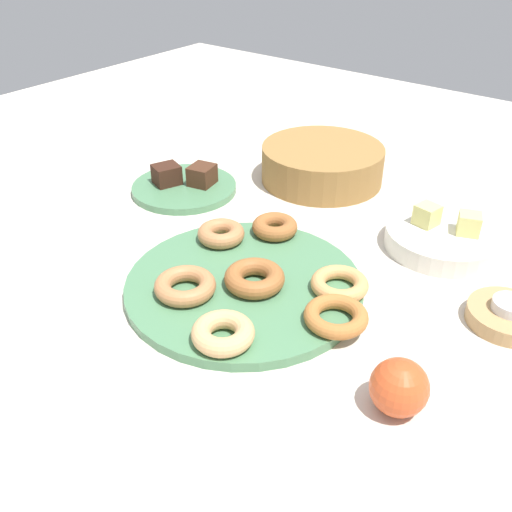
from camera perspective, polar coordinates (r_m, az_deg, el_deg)
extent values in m
plane|color=beige|center=(0.89, -1.19, -3.31)|extent=(2.40, 2.40, 0.00)
cylinder|color=#4C7F56|center=(0.88, -1.20, -2.90)|extent=(0.37, 0.37, 0.02)
torus|color=tan|center=(0.86, 8.32, -2.77)|extent=(0.12, 0.12, 0.02)
torus|color=#B27547|center=(0.97, -3.51, 2.25)|extent=(0.11, 0.11, 0.03)
torus|color=#B27547|center=(0.85, -7.07, -2.97)|extent=(0.13, 0.13, 0.03)
torus|color=#995B2D|center=(0.86, -0.08, -2.15)|extent=(0.12, 0.12, 0.03)
torus|color=tan|center=(0.76, -3.30, -7.67)|extent=(0.11, 0.11, 0.03)
torus|color=#995B2D|center=(0.99, 1.88, 2.94)|extent=(0.11, 0.11, 0.03)
torus|color=#AD6B33|center=(0.80, 7.80, -6.13)|extent=(0.12, 0.12, 0.02)
cylinder|color=#4C7F56|center=(1.19, -7.16, 6.74)|extent=(0.21, 0.21, 0.01)
cube|color=#381E14|center=(1.19, -8.90, 8.03)|extent=(0.06, 0.06, 0.04)
cube|color=#472819|center=(1.18, -5.40, 8.04)|extent=(0.06, 0.06, 0.04)
cylinder|color=tan|center=(0.89, 23.78, -5.52)|extent=(0.11, 0.11, 0.02)
cylinder|color=silver|center=(0.88, 24.06, -4.54)|extent=(0.05, 0.05, 0.01)
cylinder|color=olive|center=(1.22, 6.61, 9.11)|extent=(0.35, 0.35, 0.08)
cylinder|color=silver|center=(1.03, 18.08, 1.63)|extent=(0.19, 0.19, 0.03)
cube|color=#DBD67A|center=(1.02, 16.68, 3.94)|extent=(0.04, 0.04, 0.04)
cube|color=#DBD67A|center=(1.02, 20.47, 3.03)|extent=(0.05, 0.05, 0.04)
sphere|color=#CC4C23|center=(0.70, 14.08, -12.58)|extent=(0.07, 0.07, 0.07)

